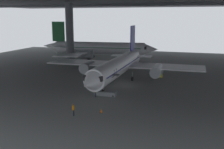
% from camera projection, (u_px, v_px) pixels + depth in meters
% --- Properties ---
extents(ground_plane, '(110.00, 110.00, 0.00)m').
position_uv_depth(ground_plane, '(119.00, 85.00, 52.19)').
color(ground_plane, slate).
extents(airplane_main, '(32.72, 34.08, 10.81)m').
position_uv_depth(airplane_main, '(119.00, 66.00, 53.63)').
color(airplane_main, white).
rests_on(airplane_main, ground_plane).
extents(boarding_stairs, '(4.07, 1.53, 4.52)m').
position_uv_depth(boarding_stairs, '(106.00, 91.00, 45.13)').
color(boarding_stairs, slate).
rests_on(boarding_stairs, ground_plane).
extents(crew_worker_near_nose, '(0.28, 0.54, 1.66)m').
position_uv_depth(crew_worker_near_nose, '(73.00, 109.00, 35.59)').
color(crew_worker_near_nose, '#232838').
rests_on(crew_worker_near_nose, ground_plane).
extents(crew_worker_by_stairs, '(0.40, 0.43, 1.72)m').
position_uv_depth(crew_worker_by_stairs, '(95.00, 91.00, 44.02)').
color(crew_worker_by_stairs, '#232838').
rests_on(crew_worker_by_stairs, ground_plane).
extents(airplane_distant, '(36.37, 35.25, 11.39)m').
position_uv_depth(airplane_distant, '(97.00, 48.00, 83.43)').
color(airplane_distant, white).
rests_on(airplane_distant, ground_plane).
extents(traffic_cone_orange, '(0.36, 0.36, 0.60)m').
position_uv_depth(traffic_cone_orange, '(101.00, 111.00, 36.91)').
color(traffic_cone_orange, black).
rests_on(traffic_cone_orange, ground_plane).
extents(baggage_tug, '(1.74, 2.43, 0.90)m').
position_uv_depth(baggage_tug, '(159.00, 75.00, 58.57)').
color(baggage_tug, yellow).
rests_on(baggage_tug, ground_plane).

